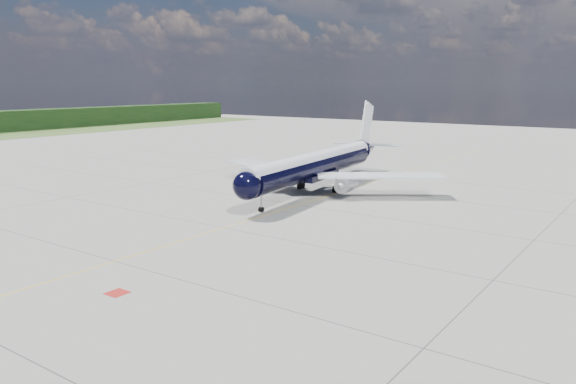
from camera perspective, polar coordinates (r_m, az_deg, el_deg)
name	(u,v)px	position (r m, az deg, el deg)	size (l,w,h in m)	color
ground	(318,199)	(79.91, 3.05, -0.71)	(320.00, 320.00, 0.00)	gray
taxiway_centerline	(298,205)	(75.82, 1.02, -1.33)	(0.16, 160.00, 0.01)	#E2A60B
red_marking	(117,293)	(46.59, -16.96, -9.78)	(1.60, 1.60, 0.01)	maroon
main_airliner	(318,164)	(85.48, 3.09, 2.85)	(37.32, 45.69, 13.20)	black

